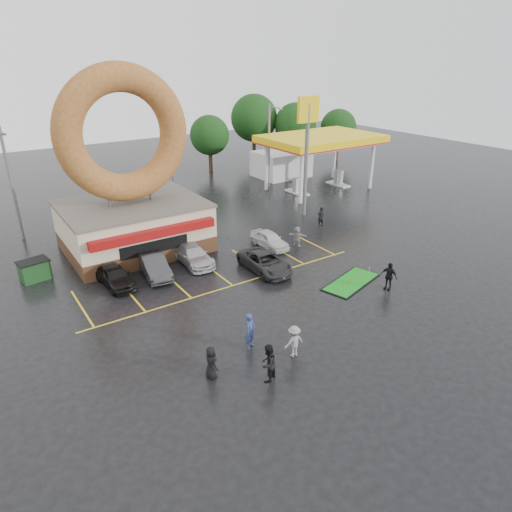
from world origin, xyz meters
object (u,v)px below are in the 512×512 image
donut_shop (130,193)px  car_grey (265,262)px  streetlight_left (11,182)px  person_blue (250,331)px  car_dgrey (154,265)px  dumpster (35,271)px  putting_green (351,282)px  streetlight_right (269,144)px  streetlight_mid (172,158)px  person_cameraman (389,276)px  car_black (115,276)px  car_silver (193,255)px  shell_sign (307,135)px  car_white (269,239)px  gas_station (303,151)px

donut_shop → car_grey: donut_shop is taller
streetlight_left → person_blue: size_ratio=4.55×
car_dgrey → dumpster: size_ratio=2.42×
putting_green → streetlight_right: bearing=67.7°
streetlight_mid → putting_green: streetlight_mid is taller
person_blue → person_cameraman: bearing=-27.5°
streetlight_right → person_blue: size_ratio=4.55×
streetlight_mid → person_blue: size_ratio=4.55×
car_black → person_cameraman: (14.41, -10.29, 0.24)m
donut_shop → car_silver: donut_shop is taller
streetlight_right → person_cameraman: bearing=-108.0°
putting_green → car_silver: bearing=130.5°
shell_sign → person_blue: shell_sign is taller
shell_sign → streetlight_right: 10.68m
car_dgrey → car_grey: bearing=-21.4°
streetlight_left → car_dgrey: streetlight_left is taller
person_blue → dumpster: size_ratio=1.10×
donut_shop → car_dgrey: 6.47m
streetlight_mid → car_white: (1.75, -13.55, -4.14)m
car_grey → person_blue: bearing=-128.6°
streetlight_mid → car_grey: 17.36m
shell_sign → person_cameraman: size_ratio=5.72×
streetlight_left → car_black: streetlight_left is taller
gas_station → putting_green: (-13.24, -21.53, -3.66)m
shell_sign → car_silver: size_ratio=2.34×
gas_station → person_cameraman: gas_station is taller
streetlight_mid → car_white: 14.28m
car_black → car_white: car_black is taller
donut_shop → streetlight_right: bearing=25.2°
streetlight_left → car_silver: (9.41, -11.92, -4.12)m
person_blue → shell_sign: bearing=13.8°
shell_sign → person_cameraman: (-4.95, -14.55, -6.45)m
car_black → dumpster: (-4.17, 3.80, -0.03)m
gas_station → streetlight_right: bearing=166.3°
dumpster → car_dgrey: bearing=-38.7°
car_white → streetlight_mid: bearing=96.4°
streetlight_right → car_black: 26.79m
car_dgrey → putting_green: 13.35m
car_black → car_silver: (5.77, 0.26, -0.03)m
car_dgrey → car_white: (9.39, -0.37, -0.08)m
streetlight_left → dumpster: (-0.53, -8.38, -4.13)m
shell_sign → streetlight_right: (3.00, 9.92, -2.60)m
streetlight_left → car_grey: size_ratio=1.91×
car_black → car_dgrey: (2.71, -0.01, 0.03)m
person_blue → dumpster: (-7.76, 14.48, -0.34)m
streetlight_mid → car_dgrey: 15.77m
streetlight_left → gas_station: bearing=2.0°
donut_shop → gas_station: bearing=19.1°
car_dgrey → gas_station: bearing=36.5°
car_black → person_blue: size_ratio=2.03×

